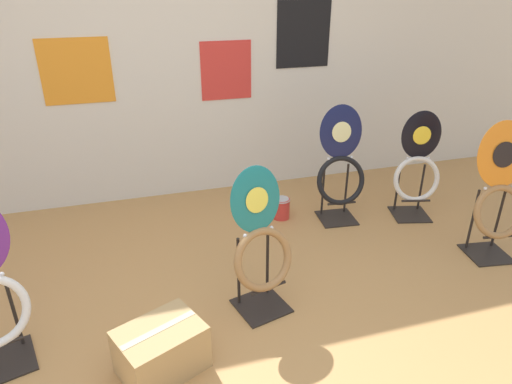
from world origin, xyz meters
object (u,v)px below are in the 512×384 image
toilet_seat_display_jazz_black (417,171)px  storage_box (161,350)px  paint_can (281,207)px  toilet_seat_display_orange_sun (499,197)px  toilet_seat_display_navy_moon (340,168)px  toilet_seat_display_teal_sax (261,246)px

toilet_seat_display_jazz_black → storage_box: toilet_seat_display_jazz_black is taller
paint_can → storage_box: storage_box is taller
toilet_seat_display_orange_sun → paint_can: bearing=143.3°
storage_box → toilet_seat_display_navy_moon: bearing=38.1°
toilet_seat_display_jazz_black → paint_can: (-1.02, 0.26, -0.30)m
toilet_seat_display_navy_moon → paint_can: (-0.42, 0.13, -0.34)m
toilet_seat_display_navy_moon → toilet_seat_display_teal_sax: bearing=-136.3°
toilet_seat_display_navy_moon → toilet_seat_display_orange_sun: 1.09m
toilet_seat_display_orange_sun → storage_box: toilet_seat_display_orange_sun is taller
storage_box → toilet_seat_display_jazz_black: bearing=26.6°
toilet_seat_display_navy_moon → toilet_seat_display_teal_sax: toilet_seat_display_navy_moon is taller
toilet_seat_display_orange_sun → toilet_seat_display_teal_sax: 1.68m
toilet_seat_display_teal_sax → toilet_seat_display_jazz_black: size_ratio=1.01×
toilet_seat_display_jazz_black → paint_can: size_ratio=5.03×
paint_can → storage_box: 1.69m
toilet_seat_display_navy_moon → toilet_seat_display_orange_sun: bearing=-44.3°
toilet_seat_display_orange_sun → paint_can: size_ratio=5.49×
toilet_seat_display_orange_sun → storage_box: (-2.28, -0.41, -0.32)m
toilet_seat_display_orange_sun → toilet_seat_display_teal_sax: bearing=-176.8°
toilet_seat_display_navy_moon → paint_can: 0.56m
toilet_seat_display_orange_sun → storage_box: bearing=-169.8°
toilet_seat_display_jazz_black → storage_box: size_ratio=1.80×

